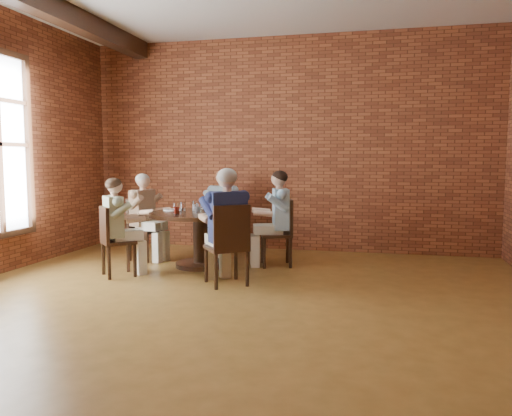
% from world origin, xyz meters
% --- Properties ---
extents(floor, '(7.00, 7.00, 0.00)m').
position_xyz_m(floor, '(0.00, 0.00, 0.00)').
color(floor, olive).
rests_on(floor, ground).
extents(wall_back, '(7.00, 0.00, 7.00)m').
position_xyz_m(wall_back, '(0.00, 3.50, 1.70)').
color(wall_back, brown).
rests_on(wall_back, ground).
extents(dining_table, '(1.36, 1.36, 0.75)m').
position_xyz_m(dining_table, '(-0.90, 1.93, 0.53)').
color(dining_table, '#321D10').
rests_on(dining_table, floor).
extents(chair_a, '(0.51, 0.51, 0.92)m').
position_xyz_m(chair_a, '(0.17, 2.25, 0.50)').
color(chair_a, '#321D10').
rests_on(chair_a, floor).
extents(diner_a, '(0.75, 0.67, 1.30)m').
position_xyz_m(diner_a, '(0.10, 2.22, 0.65)').
color(diner_a, teal).
rests_on(diner_a, floor).
extents(chair_b, '(0.41, 0.41, 0.91)m').
position_xyz_m(chair_b, '(-0.89, 2.99, 0.50)').
color(chair_b, '#321D10').
rests_on(chair_b, floor).
extents(diner_b, '(0.51, 0.62, 1.29)m').
position_xyz_m(diner_b, '(-0.89, 2.91, 0.64)').
color(diner_b, '#8096A3').
rests_on(diner_b, floor).
extents(chair_c, '(0.48, 0.48, 0.89)m').
position_xyz_m(chair_c, '(-1.90, 2.20, 0.49)').
color(chair_c, '#321D10').
rests_on(chair_c, floor).
extents(diner_c, '(0.70, 0.62, 1.25)m').
position_xyz_m(diner_c, '(-1.83, 2.18, 0.63)').
color(diner_c, brown).
rests_on(diner_c, floor).
extents(chair_d, '(0.53, 0.53, 0.88)m').
position_xyz_m(chair_d, '(-1.77, 1.13, 0.48)').
color(chair_d, '#321D10').
rests_on(chair_d, floor).
extents(diner_d, '(0.74, 0.73, 1.23)m').
position_xyz_m(diner_d, '(-1.72, 1.18, 0.62)').
color(diner_d, '#B0A58A').
rests_on(diner_d, floor).
extents(chair_e, '(0.61, 0.61, 0.95)m').
position_xyz_m(chair_e, '(-0.22, 1.00, 0.51)').
color(chair_e, '#321D10').
rests_on(chair_e, floor).
extents(diner_e, '(0.83, 0.86, 1.35)m').
position_xyz_m(diner_e, '(-0.28, 1.07, 0.68)').
color(diner_e, navy).
rests_on(diner_e, floor).
extents(plate_a, '(0.26, 0.26, 0.01)m').
position_xyz_m(plate_a, '(-0.53, 2.08, 0.76)').
color(plate_a, white).
rests_on(plate_a, dining_table).
extents(plate_b, '(0.26, 0.26, 0.01)m').
position_xyz_m(plate_b, '(-1.01, 2.44, 0.76)').
color(plate_b, white).
rests_on(plate_b, dining_table).
extents(plate_c, '(0.26, 0.26, 0.01)m').
position_xyz_m(plate_c, '(-1.35, 2.06, 0.76)').
color(plate_c, white).
rests_on(plate_c, dining_table).
extents(plate_d, '(0.26, 0.26, 0.01)m').
position_xyz_m(plate_d, '(-0.67, 1.60, 0.76)').
color(plate_d, white).
rests_on(plate_d, dining_table).
extents(glass_a, '(0.07, 0.07, 0.14)m').
position_xyz_m(glass_a, '(-0.59, 2.06, 0.82)').
color(glass_a, white).
rests_on(glass_a, dining_table).
extents(glass_b, '(0.07, 0.07, 0.14)m').
position_xyz_m(glass_b, '(-0.81, 2.14, 0.82)').
color(glass_b, white).
rests_on(glass_b, dining_table).
extents(glass_c, '(0.07, 0.07, 0.14)m').
position_xyz_m(glass_c, '(-0.97, 2.22, 0.82)').
color(glass_c, white).
rests_on(glass_c, dining_table).
extents(glass_d, '(0.07, 0.07, 0.14)m').
position_xyz_m(glass_d, '(-1.03, 2.07, 0.82)').
color(glass_d, white).
rests_on(glass_d, dining_table).
extents(glass_e, '(0.07, 0.07, 0.14)m').
position_xyz_m(glass_e, '(-1.11, 1.83, 0.82)').
color(glass_e, white).
rests_on(glass_e, dining_table).
extents(glass_f, '(0.07, 0.07, 0.14)m').
position_xyz_m(glass_f, '(-1.13, 1.66, 0.82)').
color(glass_f, white).
rests_on(glass_f, dining_table).
extents(glass_g, '(0.07, 0.07, 0.14)m').
position_xyz_m(glass_g, '(-0.87, 1.76, 0.82)').
color(glass_g, white).
rests_on(glass_g, dining_table).
extents(smartphone, '(0.07, 0.14, 0.01)m').
position_xyz_m(smartphone, '(-0.47, 1.64, 0.75)').
color(smartphone, black).
rests_on(smartphone, dining_table).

